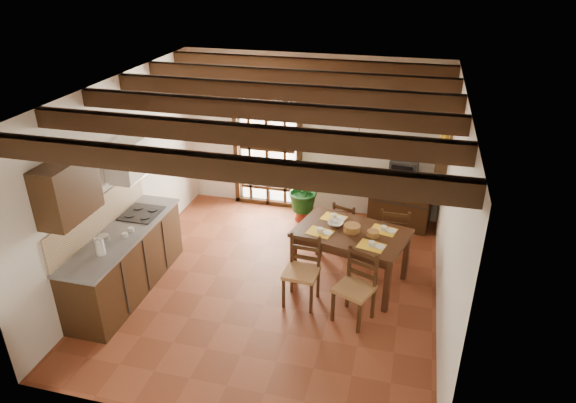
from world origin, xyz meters
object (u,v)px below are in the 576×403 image
(chair_far_right, at_px, (393,245))
(pendant_lamp, at_px, (358,143))
(chair_near_left, at_px, (301,283))
(chair_near_right, at_px, (354,300))
(dining_table, at_px, (351,238))
(kitchen_counter, at_px, (126,260))
(crt_tv, at_px, (404,170))
(chair_far_left, at_px, (346,235))
(sideboard, at_px, (400,203))
(potted_plant, at_px, (305,190))

(chair_far_right, distance_m, pendant_lamp, 1.94)
(chair_near_left, xyz_separation_m, chair_near_right, (0.73, -0.19, 0.00))
(dining_table, relative_size, pendant_lamp, 2.01)
(kitchen_counter, relative_size, crt_tv, 4.74)
(chair_far_left, bearing_deg, crt_tv, -108.50)
(chair_far_left, relative_size, sideboard, 0.85)
(dining_table, relative_size, chair_near_left, 1.76)
(chair_far_right, relative_size, crt_tv, 2.02)
(dining_table, relative_size, chair_far_left, 2.00)
(sideboard, xyz_separation_m, potted_plant, (-1.62, -0.21, 0.14))
(chair_far_right, bearing_deg, chair_near_left, 50.99)
(sideboard, distance_m, potted_plant, 1.64)
(kitchen_counter, relative_size, sideboard, 2.24)
(chair_near_left, height_order, chair_far_left, chair_near_left)
(dining_table, relative_size, potted_plant, 0.79)
(sideboard, bearing_deg, chair_far_right, -83.10)
(chair_near_left, distance_m, pendant_lamp, 2.01)
(chair_near_left, xyz_separation_m, potted_plant, (-0.47, 2.30, 0.27))
(chair_far_left, relative_size, pendant_lamp, 1.00)
(chair_near_right, bearing_deg, sideboard, 103.90)
(kitchen_counter, relative_size, chair_far_left, 2.65)
(chair_far_left, bearing_deg, chair_far_right, -175.99)
(kitchen_counter, distance_m, chair_near_right, 3.15)
(chair_near_left, relative_size, chair_far_right, 1.00)
(crt_tv, bearing_deg, pendant_lamp, -101.68)
(chair_far_right, distance_m, sideboard, 1.21)
(chair_near_left, height_order, crt_tv, crt_tv)
(chair_far_left, height_order, potted_plant, potted_plant)
(chair_far_left, bearing_deg, kitchen_counter, 51.41)
(chair_far_left, bearing_deg, chair_near_right, 120.22)
(sideboard, relative_size, pendant_lamp, 1.19)
(pendant_lamp, bearing_deg, kitchen_counter, -160.22)
(kitchen_counter, xyz_separation_m, chair_far_right, (3.53, 1.62, -0.17))
(crt_tv, relative_size, pendant_lamp, 0.56)
(kitchen_counter, height_order, chair_far_left, kitchen_counter)
(chair_near_left, relative_size, chair_far_left, 1.13)
(pendant_lamp, bearing_deg, dining_table, -90.00)
(chair_near_right, relative_size, chair_far_left, 1.14)
(chair_far_left, relative_size, crt_tv, 1.79)
(chair_near_right, xyz_separation_m, sideboard, (0.42, 2.69, 0.12))
(chair_far_left, relative_size, potted_plant, 0.40)
(dining_table, bearing_deg, pendant_lamp, 104.44)
(dining_table, height_order, chair_near_right, chair_near_right)
(chair_near_left, xyz_separation_m, chair_far_left, (0.39, 1.49, -0.03))
(chair_near_left, distance_m, sideboard, 2.76)
(kitchen_counter, distance_m, chair_near_left, 2.44)
(chair_near_right, height_order, chair_far_left, chair_near_right)
(pendant_lamp, bearing_deg, chair_near_left, -126.66)
(crt_tv, bearing_deg, kitchen_counter, -134.69)
(potted_plant, bearing_deg, pendant_lamp, -56.39)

